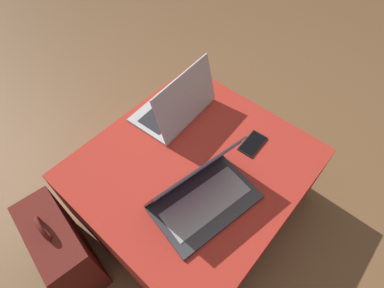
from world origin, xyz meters
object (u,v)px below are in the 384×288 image
object	(u,v)px
laptop_far	(177,106)
cell_phone	(253,144)
laptop_near	(201,192)
backpack	(63,251)

from	to	relation	value
laptop_far	cell_phone	world-z (taller)	laptop_far
laptop_near	cell_phone	distance (m)	0.34
laptop_far	backpack	xyz separation A→B (m)	(-0.72, -0.03, -0.26)
laptop_near	laptop_far	xyz separation A→B (m)	(0.25, 0.36, 0.00)
backpack	cell_phone	bearing A→B (deg)	76.31
backpack	laptop_far	bearing A→B (deg)	101.16
laptop_near	laptop_far	world-z (taller)	laptop_far
laptop_near	cell_phone	bearing A→B (deg)	10.25
laptop_far	backpack	bearing A→B (deg)	-1.55
laptop_far	cell_phone	xyz separation A→B (m)	(0.08, -0.36, -0.05)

